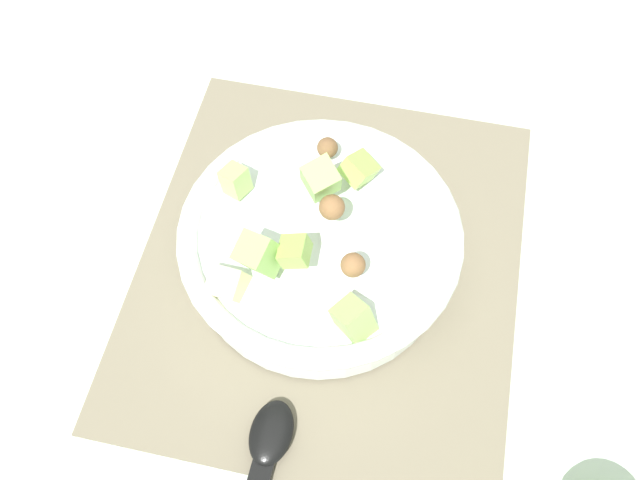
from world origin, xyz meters
name	(u,v)px	position (x,y,z in m)	size (l,w,h in m)	color
ground_plane	(329,265)	(0.00, 0.00, 0.00)	(2.40, 2.40, 0.00)	silver
placemat	(329,263)	(0.00, 0.00, 0.00)	(0.41, 0.36, 0.01)	#756B56
salad_bowl	(319,244)	(0.00, 0.01, 0.04)	(0.26, 0.26, 0.11)	white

